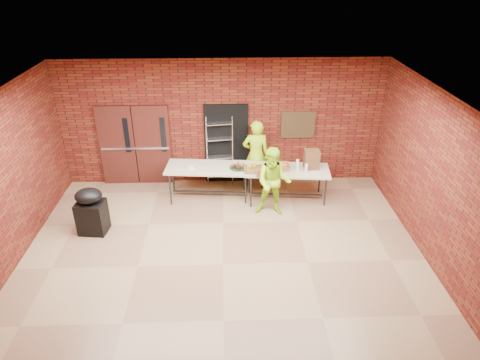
% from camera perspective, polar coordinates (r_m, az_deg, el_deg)
% --- Properties ---
extents(room, '(8.08, 7.08, 3.28)m').
position_cam_1_polar(room, '(7.57, -2.46, -1.76)').
color(room, '#815F45').
rests_on(room, ground).
extents(double_doors, '(1.78, 0.12, 2.10)m').
position_cam_1_polar(double_doors, '(11.13, -13.77, 4.48)').
color(double_doors, '#471514').
rests_on(double_doors, room).
extents(dark_doorway, '(1.10, 0.06, 2.10)m').
position_cam_1_polar(dark_doorway, '(10.92, -1.84, 4.81)').
color(dark_doorway, black).
rests_on(dark_doorway, room).
extents(bronze_plaque, '(0.85, 0.04, 0.70)m').
position_cam_1_polar(bronze_plaque, '(10.87, 7.73, 7.30)').
color(bronze_plaque, '#42311A').
rests_on(bronze_plaque, room).
extents(wire_rack, '(0.69, 0.31, 1.81)m').
position_cam_1_polar(wire_rack, '(10.85, -2.71, 3.80)').
color(wire_rack, silver).
rests_on(wire_rack, room).
extents(table_left, '(2.07, 1.00, 0.82)m').
position_cam_1_polar(table_left, '(10.29, -4.30, 1.41)').
color(table_left, '#BAAA8E').
rests_on(table_left, room).
extents(table_right, '(2.05, 1.00, 0.81)m').
position_cam_1_polar(table_right, '(10.23, 6.31, 1.08)').
color(table_right, '#BAAA8E').
rests_on(table_right, room).
extents(basket_bananas, '(0.43, 0.34, 0.14)m').
position_cam_1_polar(basket_bananas, '(10.01, 1.77, 1.44)').
color(basket_bananas, olive).
rests_on(basket_bananas, table_right).
extents(basket_oranges, '(0.46, 0.36, 0.14)m').
position_cam_1_polar(basket_oranges, '(10.19, 5.30, 1.84)').
color(basket_oranges, olive).
rests_on(basket_oranges, table_right).
extents(basket_apples, '(0.41, 0.32, 0.13)m').
position_cam_1_polar(basket_apples, '(9.91, 3.34, 1.08)').
color(basket_apples, olive).
rests_on(basket_apples, table_right).
extents(muffin_tray, '(0.42, 0.42, 0.10)m').
position_cam_1_polar(muffin_tray, '(10.16, -0.24, 1.86)').
color(muffin_tray, '#12451B').
rests_on(muffin_tray, table_left).
extents(napkin_box, '(0.16, 0.11, 0.05)m').
position_cam_1_polar(napkin_box, '(10.22, -6.43, 1.72)').
color(napkin_box, silver).
rests_on(napkin_box, table_left).
extents(coffee_dispenser, '(0.34, 0.31, 0.45)m').
position_cam_1_polar(coffee_dispenser, '(10.26, 9.53, 2.76)').
color(coffee_dispenser, brown).
rests_on(coffee_dispenser, table_right).
extents(cup_stack_front, '(0.07, 0.07, 0.22)m').
position_cam_1_polar(cup_stack_front, '(10.11, 7.69, 1.77)').
color(cup_stack_front, silver).
rests_on(cup_stack_front, table_right).
extents(cup_stack_mid, '(0.07, 0.07, 0.22)m').
position_cam_1_polar(cup_stack_mid, '(10.06, 8.81, 1.54)').
color(cup_stack_mid, silver).
rests_on(cup_stack_mid, table_right).
extents(cup_stack_back, '(0.08, 0.08, 0.24)m').
position_cam_1_polar(cup_stack_back, '(10.21, 7.67, 2.10)').
color(cup_stack_back, silver).
rests_on(cup_stack_back, table_right).
extents(covered_grill, '(0.63, 0.55, 1.04)m').
position_cam_1_polar(covered_grill, '(9.62, -19.23, -3.89)').
color(covered_grill, black).
rests_on(covered_grill, room).
extents(volunteer_woman, '(0.66, 0.44, 1.81)m').
position_cam_1_polar(volunteer_woman, '(10.67, 2.12, 3.38)').
color(volunteer_woman, '#9ED918').
rests_on(volunteer_woman, room).
extents(volunteer_man, '(0.90, 0.76, 1.63)m').
position_cam_1_polar(volunteer_man, '(9.60, 4.49, -0.27)').
color(volunteer_man, '#9ED918').
rests_on(volunteer_man, room).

